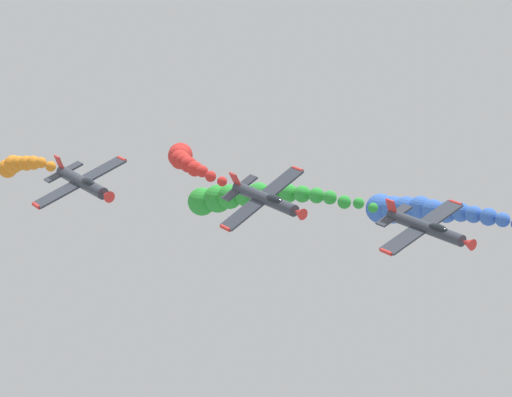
% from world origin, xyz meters
% --- Properties ---
extents(smoke_trail_left_inner, '(4.44, 22.99, 5.12)m').
position_xyz_m(smoke_trail_left_inner, '(-22.98, -1.93, 70.32)').
color(smoke_trail_left_inner, blue).
extents(airplane_right_inner, '(9.16, 10.35, 3.51)m').
position_xyz_m(airplane_right_inner, '(-11.97, 9.95, 73.97)').
color(airplane_right_inner, '#333842').
extents(smoke_trail_right_inner, '(7.32, 25.46, 6.67)m').
position_xyz_m(smoke_trail_right_inner, '(-8.61, -14.97, 71.09)').
color(smoke_trail_right_inner, green).
extents(airplane_left_outer, '(8.67, 10.35, 4.68)m').
position_xyz_m(airplane_left_outer, '(-0.72, 0.49, 76.34)').
color(airplane_left_outer, '#333842').
extents(smoke_trail_left_outer, '(10.56, 24.58, 5.46)m').
position_xyz_m(smoke_trail_left_outer, '(-6.35, -23.96, 74.03)').
color(smoke_trail_left_outer, red).
extents(airplane_right_outer, '(9.16, 10.35, 3.51)m').
position_xyz_m(airplane_right_outer, '(12.72, -9.60, 77.78)').
color(airplane_right_outer, '#333842').
extents(smoke_trail_right_outer, '(2.12, 14.35, 4.69)m').
position_xyz_m(smoke_trail_right_outer, '(12.73, -25.96, 75.75)').
color(smoke_trail_right_outer, orange).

